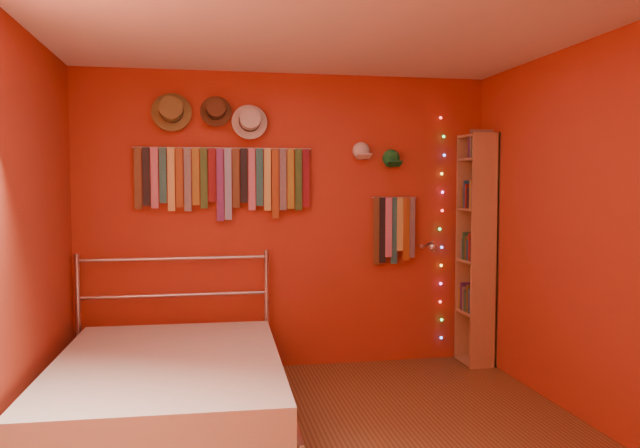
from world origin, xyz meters
TOP-DOWN VIEW (x-y plane):
  - back_wall at (0.00, 1.75)m, footprint 3.50×0.02m
  - right_wall at (1.75, 0.00)m, footprint 0.02×3.50m
  - left_wall at (-1.75, 0.00)m, footprint 0.02×3.50m
  - ceiling at (0.00, 0.00)m, footprint 3.50×3.50m
  - tie_rack at (-0.53, 1.68)m, footprint 1.45×0.03m
  - small_tie_rack at (0.92, 1.69)m, footprint 0.40×0.03m
  - fedora_olive at (-0.95, 1.65)m, footprint 0.32×0.17m
  - fedora_brown at (-0.60, 1.66)m, footprint 0.26×0.14m
  - fedora_white at (-0.33, 1.65)m, footprint 0.29×0.16m
  - cap_white at (0.63, 1.70)m, footprint 0.16×0.21m
  - cap_green at (0.90, 1.70)m, footprint 0.17×0.21m
  - fairy_lights at (1.37, 1.71)m, footprint 0.06×0.02m
  - reading_lamp at (1.20, 1.51)m, footprint 0.07×0.31m
  - bookshelf at (1.66, 1.53)m, footprint 0.25×0.34m
  - bed at (-0.95, 0.59)m, footprint 1.59×2.13m

SIDE VIEW (x-z plane):
  - bed at x=-0.95m, z-range -0.27..0.74m
  - bookshelf at x=1.66m, z-range 0.02..2.02m
  - reading_lamp at x=1.20m, z-range 0.99..1.08m
  - fairy_lights at x=1.37m, z-range 0.18..2.16m
  - small_tie_rack at x=0.92m, z-range 0.90..1.49m
  - back_wall at x=0.00m, z-range 0.00..2.50m
  - right_wall at x=1.75m, z-range 0.00..2.50m
  - left_wall at x=-1.75m, z-range 0.00..2.50m
  - tie_rack at x=-0.53m, z-range 1.32..1.93m
  - cap_green at x=0.90m, z-range 1.71..1.87m
  - cap_white at x=0.63m, z-range 1.77..1.93m
  - fedora_white at x=-0.33m, z-range 1.94..2.23m
  - fedora_olive at x=-0.95m, z-range 2.00..2.31m
  - fedora_brown at x=-0.60m, z-range 2.04..2.30m
  - ceiling at x=0.00m, z-range 2.49..2.51m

